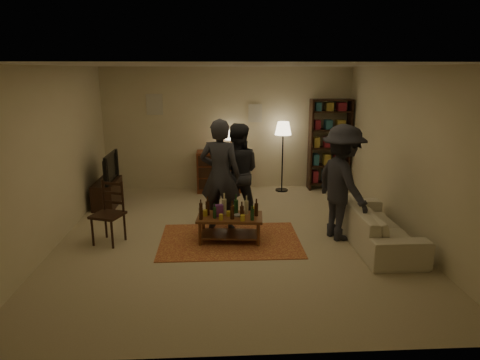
{
  "coord_description": "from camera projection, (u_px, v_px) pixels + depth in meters",
  "views": [
    {
      "loc": [
        -0.25,
        -6.51,
        2.64
      ],
      "look_at": [
        0.11,
        0.1,
        0.92
      ],
      "focal_mm": 32.0,
      "sensor_mm": 36.0,
      "label": 1
    }
  ],
  "objects": [
    {
      "name": "person_right",
      "position": [
        237.0,
        173.0,
        7.54
      ],
      "size": [
        0.91,
        0.73,
        1.75
      ],
      "primitive_type": "imported",
      "rotation": [
        0.0,
        0.0,
        3.05
      ],
      "color": "#26272D",
      "rests_on": "ground"
    },
    {
      "name": "person_left",
      "position": [
        220.0,
        175.0,
        7.08
      ],
      "size": [
        0.77,
        0.6,
        1.88
      ],
      "primitive_type": "imported",
      "rotation": [
        0.0,
        0.0,
        2.89
      ],
      "color": "#2A2B32",
      "rests_on": "ground"
    },
    {
      "name": "room_shell",
      "position": [
        198.0,
        108.0,
        9.36
      ],
      "size": [
        6.0,
        6.0,
        6.0
      ],
      "color": "beige",
      "rests_on": "ground"
    },
    {
      "name": "floor",
      "position": [
        234.0,
        236.0,
        6.97
      ],
      "size": [
        6.0,
        6.0,
        0.0
      ],
      "primitive_type": "plane",
      "color": "#C6B793",
      "rests_on": "ground"
    },
    {
      "name": "dresser",
      "position": [
        220.0,
        170.0,
        9.46
      ],
      "size": [
        1.0,
        0.5,
        1.36
      ],
      "color": "maroon",
      "rests_on": "ground"
    },
    {
      "name": "coffee_table",
      "position": [
        229.0,
        218.0,
        6.7
      ],
      "size": [
        1.06,
        0.64,
        0.75
      ],
      "rotation": [
        0.0,
        0.0,
        -0.09
      ],
      "color": "brown",
      "rests_on": "ground"
    },
    {
      "name": "tv_stand",
      "position": [
        107.0,
        187.0,
        8.48
      ],
      "size": [
        0.4,
        1.0,
        1.06
      ],
      "color": "black",
      "rests_on": "ground"
    },
    {
      "name": "bookshelf",
      "position": [
        329.0,
        144.0,
        9.51
      ],
      "size": [
        0.9,
        0.34,
        2.02
      ],
      "color": "black",
      "rests_on": "ground"
    },
    {
      "name": "sofa",
      "position": [
        376.0,
        225.0,
        6.62
      ],
      "size": [
        0.81,
        2.08,
        0.61
      ],
      "primitive_type": "imported",
      "rotation": [
        0.0,
        0.0,
        1.57
      ],
      "color": "beige",
      "rests_on": "ground"
    },
    {
      "name": "dining_chair",
      "position": [
        110.0,
        210.0,
        6.64
      ],
      "size": [
        0.55,
        0.55,
        0.99
      ],
      "rotation": [
        0.0,
        0.0,
        -0.36
      ],
      "color": "black",
      "rests_on": "ground"
    },
    {
      "name": "rug",
      "position": [
        230.0,
        240.0,
        6.79
      ],
      "size": [
        2.2,
        1.5,
        0.01
      ],
      "primitive_type": "cube",
      "color": "maroon",
      "rests_on": "ground"
    },
    {
      "name": "floor_lamp",
      "position": [
        283.0,
        133.0,
        9.26
      ],
      "size": [
        0.36,
        0.36,
        1.54
      ],
      "color": "black",
      "rests_on": "ground"
    },
    {
      "name": "person_by_sofa",
      "position": [
        342.0,
        183.0,
        6.69
      ],
      "size": [
        1.0,
        1.33,
        1.83
      ],
      "primitive_type": "imported",
      "rotation": [
        0.0,
        0.0,
        1.87
      ],
      "color": "#25252C",
      "rests_on": "ground"
    }
  ]
}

